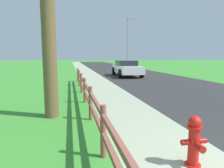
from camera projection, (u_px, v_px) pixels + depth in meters
ground_plane at (92, 70)px, 26.45m from camera, size 120.00×120.00×0.00m
road_asphalt at (115, 69)px, 29.10m from camera, size 7.00×66.00×0.01m
curb_concrete at (68, 69)px, 27.79m from camera, size 6.00×66.00×0.01m
grass_verge at (57, 69)px, 27.49m from camera, size 5.00×66.00×0.00m
fire_hydrant at (194, 140)px, 3.36m from camera, size 0.44×0.38×0.85m
rail_fence at (85, 88)px, 7.96m from camera, size 0.11×13.49×0.97m
parked_suv_white at (127, 68)px, 18.38m from camera, size 2.18×4.91×1.39m
street_lamp at (128, 39)px, 30.34m from camera, size 1.17×0.20×7.30m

